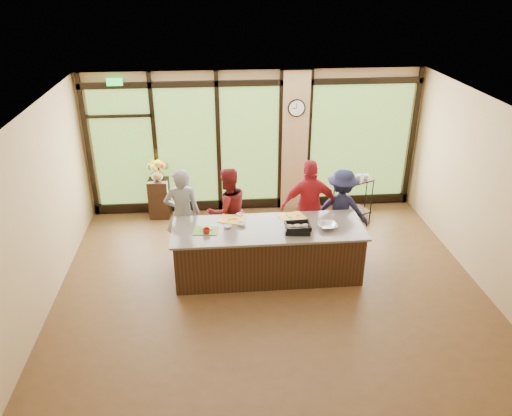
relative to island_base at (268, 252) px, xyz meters
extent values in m
plane|color=#50361C|center=(0.00, -0.30, -0.44)|extent=(7.00, 7.00, 0.00)
plane|color=silver|center=(0.00, -0.30, 2.56)|extent=(7.00, 7.00, 0.00)
plane|color=tan|center=(0.00, 2.70, 1.06)|extent=(7.00, 0.00, 7.00)
plane|color=tan|center=(-3.50, -0.30, 1.06)|extent=(0.00, 6.00, 6.00)
plane|color=tan|center=(3.50, -0.30, 1.06)|extent=(0.00, 6.00, 6.00)
cube|color=tan|center=(0.85, 2.64, 1.06)|extent=(0.55, 0.12, 3.00)
cube|color=black|center=(0.00, 2.65, 2.31)|extent=(6.90, 0.08, 0.12)
cube|color=black|center=(0.00, 2.65, -0.32)|extent=(6.90, 0.08, 0.20)
cube|color=#19D83F|center=(-2.70, 2.60, 2.39)|extent=(0.30, 0.04, 0.14)
cube|color=#3A6724|center=(-2.70, 2.67, 1.01)|extent=(1.20, 0.02, 2.50)
cube|color=#3A6724|center=(-1.40, 2.67, 1.01)|extent=(1.20, 0.02, 2.50)
cube|color=#3A6724|center=(-0.10, 2.67, 1.01)|extent=(1.20, 0.02, 2.50)
cube|color=#3A6724|center=(2.25, 2.67, 1.01)|extent=(2.10, 0.02, 2.50)
cube|color=black|center=(-3.40, 2.65, 1.06)|extent=(0.08, 0.08, 3.00)
cube|color=black|center=(-2.05, 2.65, 1.06)|extent=(0.08, 0.08, 3.00)
cube|color=black|center=(-0.75, 2.65, 1.06)|extent=(0.08, 0.08, 3.00)
cube|color=black|center=(0.55, 2.65, 1.06)|extent=(0.08, 0.08, 3.00)
cube|color=black|center=(1.15, 2.65, 1.06)|extent=(0.08, 0.08, 3.00)
cube|color=black|center=(3.40, 2.65, 1.06)|extent=(0.08, 0.08, 3.00)
cube|color=black|center=(0.00, 0.00, 0.00)|extent=(3.10, 1.00, 0.88)
cube|color=#6F645C|center=(0.00, 0.00, 0.46)|extent=(3.20, 1.10, 0.04)
cylinder|color=black|center=(0.85, 2.57, 1.81)|extent=(0.36, 0.04, 0.36)
cylinder|color=white|center=(0.85, 2.55, 1.81)|extent=(0.31, 0.01, 0.31)
cube|color=black|center=(0.85, 2.55, 1.86)|extent=(0.01, 0.00, 0.11)
cube|color=black|center=(0.80, 2.55, 1.81)|extent=(0.09, 0.00, 0.01)
imported|color=slate|center=(-1.45, 0.74, 0.42)|extent=(0.66, 0.46, 1.73)
imported|color=maroon|center=(-0.64, 0.86, 0.39)|extent=(0.99, 0.89, 1.66)
imported|color=maroon|center=(0.85, 0.77, 0.46)|extent=(1.06, 0.46, 1.79)
imported|color=#191A37|center=(1.45, 0.82, 0.34)|extent=(1.15, 0.90, 1.57)
cube|color=black|center=(0.47, -0.18, 0.52)|extent=(0.44, 0.36, 0.07)
imported|color=silver|center=(0.98, -0.11, 0.52)|extent=(0.33, 0.33, 0.08)
cube|color=#539435|center=(-1.04, -0.03, 0.49)|extent=(0.43, 0.34, 0.01)
cube|color=gold|center=(-0.59, 0.34, 0.49)|extent=(0.50, 0.44, 0.01)
cube|color=gold|center=(0.46, 0.34, 0.49)|extent=(0.51, 0.44, 0.01)
imported|color=silver|center=(-0.44, 0.11, 0.50)|extent=(0.17, 0.17, 0.05)
imported|color=silver|center=(-0.67, 0.06, 0.50)|extent=(0.16, 0.16, 0.04)
imported|color=silver|center=(-0.44, 0.49, 0.49)|extent=(0.15, 0.15, 0.03)
imported|color=#AB1211|center=(-1.02, -0.13, 0.53)|extent=(0.15, 0.15, 0.09)
cube|color=black|center=(-2.04, 2.45, -0.03)|extent=(0.44, 0.44, 0.83)
imported|color=#907B4E|center=(-2.04, 2.45, 0.53)|extent=(0.32, 0.32, 0.28)
cube|color=black|center=(1.97, 1.88, -0.25)|extent=(0.86, 0.70, 0.03)
cube|color=black|center=(1.97, 1.88, 0.47)|extent=(0.86, 0.70, 0.03)
cylinder|color=black|center=(1.62, 1.68, 0.04)|extent=(0.03, 0.03, 0.97)
cylinder|color=black|center=(2.31, 1.68, 0.04)|extent=(0.03, 0.03, 0.97)
cylinder|color=black|center=(1.62, 2.07, 0.04)|extent=(0.03, 0.03, 0.97)
cylinder|color=black|center=(2.31, 2.07, 0.04)|extent=(0.03, 0.03, 0.97)
imported|color=silver|center=(1.73, 1.88, 0.54)|extent=(0.14, 0.14, 0.10)
imported|color=silver|center=(1.89, 1.88, 0.54)|extent=(0.14, 0.14, 0.10)
imported|color=silver|center=(2.05, 1.88, 0.54)|extent=(0.14, 0.14, 0.10)
imported|color=silver|center=(2.20, 1.88, 0.54)|extent=(0.14, 0.14, 0.10)
camera|label=1|loc=(-0.85, -7.26, 4.40)|focal=35.00mm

